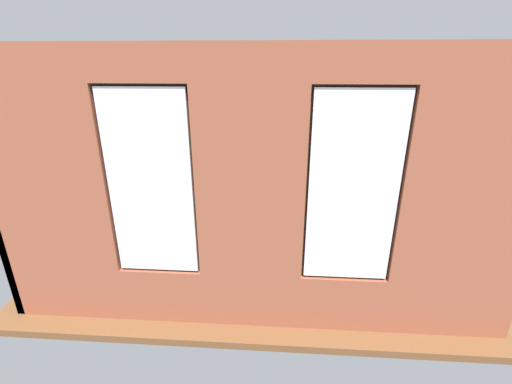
{
  "coord_description": "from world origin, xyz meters",
  "views": [
    {
      "loc": [
        -0.31,
        6.19,
        3.1
      ],
      "look_at": [
        0.1,
        0.4,
        0.9
      ],
      "focal_mm": 24.0,
      "sensor_mm": 36.0,
      "label": 1
    }
  ],
  "objects_px": {
    "table_plant_small": "(228,200)",
    "papasan_chair": "(231,177)",
    "couch_by_window": "(226,269)",
    "remote_silver": "(251,205)",
    "coffee_table": "(247,206)",
    "potted_plant_between_couches": "(332,249)",
    "potted_plant_mid_room_small": "(285,197)",
    "couch_left": "(386,216)",
    "cup_ceramic": "(264,199)",
    "potted_plant_corner_near_left": "(369,171)",
    "media_console": "(116,221)",
    "tv_flatscreen": "(111,189)",
    "potted_plant_beside_window_right": "(93,251)"
  },
  "relations": [
    {
      "from": "coffee_table",
      "to": "potted_plant_corner_near_left",
      "type": "distance_m",
      "value": 3.42
    },
    {
      "from": "couch_left",
      "to": "media_console",
      "type": "xyz_separation_m",
      "value": [
        5.12,
        0.51,
        -0.03
      ]
    },
    {
      "from": "remote_silver",
      "to": "coffee_table",
      "type": "bearing_deg",
      "value": 21.95
    },
    {
      "from": "couch_by_window",
      "to": "papasan_chair",
      "type": "height_order",
      "value": "couch_by_window"
    },
    {
      "from": "couch_by_window",
      "to": "potted_plant_between_couches",
      "type": "xyz_separation_m",
      "value": [
        -1.48,
        -0.05,
        0.36
      ]
    },
    {
      "from": "couch_by_window",
      "to": "couch_left",
      "type": "bearing_deg",
      "value": -144.42
    },
    {
      "from": "table_plant_small",
      "to": "potted_plant_between_couches",
      "type": "relative_size",
      "value": 0.19
    },
    {
      "from": "remote_silver",
      "to": "tv_flatscreen",
      "type": "height_order",
      "value": "tv_flatscreen"
    },
    {
      "from": "papasan_chair",
      "to": "potted_plant_between_couches",
      "type": "height_order",
      "value": "potted_plant_between_couches"
    },
    {
      "from": "potted_plant_beside_window_right",
      "to": "potted_plant_corner_near_left",
      "type": "height_order",
      "value": "potted_plant_beside_window_right"
    },
    {
      "from": "couch_left",
      "to": "potted_plant_between_couches",
      "type": "xyz_separation_m",
      "value": [
        1.32,
        1.95,
        0.36
      ]
    },
    {
      "from": "couch_by_window",
      "to": "potted_plant_between_couches",
      "type": "relative_size",
      "value": 1.94
    },
    {
      "from": "coffee_table",
      "to": "potted_plant_between_couches",
      "type": "relative_size",
      "value": 1.16
    },
    {
      "from": "table_plant_small",
      "to": "potted_plant_between_couches",
      "type": "distance_m",
      "value": 2.75
    },
    {
      "from": "couch_by_window",
      "to": "cup_ceramic",
      "type": "distance_m",
      "value": 2.44
    },
    {
      "from": "cup_ceramic",
      "to": "couch_by_window",
      "type": "bearing_deg",
      "value": 79.8
    },
    {
      "from": "couch_by_window",
      "to": "potted_plant_mid_room_small",
      "type": "height_order",
      "value": "couch_by_window"
    },
    {
      "from": "tv_flatscreen",
      "to": "potted_plant_corner_near_left",
      "type": "height_order",
      "value": "tv_flatscreen"
    },
    {
      "from": "couch_by_window",
      "to": "tv_flatscreen",
      "type": "relative_size",
      "value": 1.94
    },
    {
      "from": "couch_left",
      "to": "potted_plant_beside_window_right",
      "type": "height_order",
      "value": "potted_plant_beside_window_right"
    },
    {
      "from": "couch_left",
      "to": "papasan_chair",
      "type": "distance_m",
      "value": 3.78
    },
    {
      "from": "potted_plant_corner_near_left",
      "to": "papasan_chair",
      "type": "bearing_deg",
      "value": 3.65
    },
    {
      "from": "cup_ceramic",
      "to": "papasan_chair",
      "type": "height_order",
      "value": "papasan_chair"
    },
    {
      "from": "couch_left",
      "to": "cup_ceramic",
      "type": "height_order",
      "value": "couch_left"
    },
    {
      "from": "tv_flatscreen",
      "to": "potted_plant_beside_window_right",
      "type": "bearing_deg",
      "value": 105.47
    },
    {
      "from": "couch_left",
      "to": "potted_plant_corner_near_left",
      "type": "relative_size",
      "value": 1.7
    },
    {
      "from": "media_console",
      "to": "papasan_chair",
      "type": "xyz_separation_m",
      "value": [
        -1.85,
        -2.41,
        0.13
      ]
    },
    {
      "from": "coffee_table",
      "to": "potted_plant_beside_window_right",
      "type": "bearing_deg",
      "value": 50.18
    },
    {
      "from": "coffee_table",
      "to": "media_console",
      "type": "xyz_separation_m",
      "value": [
        2.41,
        0.78,
        -0.07
      ]
    },
    {
      "from": "coffee_table",
      "to": "cup_ceramic",
      "type": "bearing_deg",
      "value": -158.83
    },
    {
      "from": "couch_left",
      "to": "potted_plant_corner_near_left",
      "type": "distance_m",
      "value": 2.14
    },
    {
      "from": "table_plant_small",
      "to": "tv_flatscreen",
      "type": "bearing_deg",
      "value": 17.95
    },
    {
      "from": "couch_left",
      "to": "papasan_chair",
      "type": "bearing_deg",
      "value": -123.42
    },
    {
      "from": "coffee_table",
      "to": "potted_plant_corner_near_left",
      "type": "bearing_deg",
      "value": -147.09
    },
    {
      "from": "coffee_table",
      "to": "potted_plant_mid_room_small",
      "type": "height_order",
      "value": "potted_plant_mid_room_small"
    },
    {
      "from": "couch_by_window",
      "to": "remote_silver",
      "type": "xyz_separation_m",
      "value": [
        -0.19,
        -2.16,
        0.1
      ]
    },
    {
      "from": "papasan_chair",
      "to": "potted_plant_between_couches",
      "type": "relative_size",
      "value": 0.95
    },
    {
      "from": "potted_plant_beside_window_right",
      "to": "potted_plant_between_couches",
      "type": "relative_size",
      "value": 1.5
    },
    {
      "from": "table_plant_small",
      "to": "papasan_chair",
      "type": "relative_size",
      "value": 0.2
    },
    {
      "from": "coffee_table",
      "to": "tv_flatscreen",
      "type": "xyz_separation_m",
      "value": [
        2.41,
        0.77,
        0.59
      ]
    },
    {
      "from": "couch_by_window",
      "to": "media_console",
      "type": "relative_size",
      "value": 2.07
    },
    {
      "from": "cup_ceramic",
      "to": "potted_plant_between_couches",
      "type": "bearing_deg",
      "value": 114.02
    },
    {
      "from": "tv_flatscreen",
      "to": "papasan_chair",
      "type": "height_order",
      "value": "tv_flatscreen"
    },
    {
      "from": "coffee_table",
      "to": "cup_ceramic",
      "type": "distance_m",
      "value": 0.38
    },
    {
      "from": "couch_left",
      "to": "potted_plant_between_couches",
      "type": "relative_size",
      "value": 1.78
    },
    {
      "from": "media_console",
      "to": "couch_by_window",
      "type": "bearing_deg",
      "value": 147.23
    },
    {
      "from": "couch_left",
      "to": "remote_silver",
      "type": "height_order",
      "value": "couch_left"
    },
    {
      "from": "couch_left",
      "to": "cup_ceramic",
      "type": "distance_m",
      "value": 2.4
    },
    {
      "from": "remote_silver",
      "to": "potted_plant_mid_room_small",
      "type": "height_order",
      "value": "remote_silver"
    },
    {
      "from": "table_plant_small",
      "to": "potted_plant_beside_window_right",
      "type": "bearing_deg",
      "value": 54.58
    }
  ]
}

